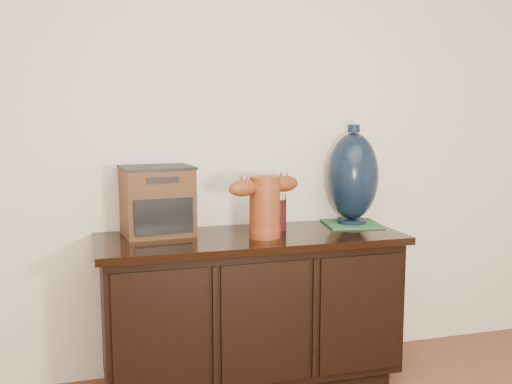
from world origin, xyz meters
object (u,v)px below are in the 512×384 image
object	(u,v)px
terracotta_vessel	(265,203)
spray_can	(280,212)
sideboard	(251,309)
tv_radio	(157,201)
lamp_base	(353,177)

from	to	relation	value
terracotta_vessel	spray_can	distance (m)	0.21
sideboard	spray_can	distance (m)	0.50
sideboard	spray_can	size ratio (longest dim) A/B	8.03
terracotta_vessel	tv_radio	xyz separation A→B (m)	(-0.47, 0.21, 0.00)
sideboard	lamp_base	distance (m)	0.86
sideboard	spray_can	xyz separation A→B (m)	(0.18, 0.08, 0.46)
lamp_base	spray_can	size ratio (longest dim) A/B	2.82
sideboard	lamp_base	size ratio (longest dim) A/B	2.84
lamp_base	spray_can	bearing A→B (deg)	-175.77
terracotta_vessel	spray_can	size ratio (longest dim) A/B	2.20
terracotta_vessel	spray_can	xyz separation A→B (m)	(0.13, 0.15, -0.07)
spray_can	tv_radio	bearing A→B (deg)	174.29
terracotta_vessel	lamp_base	distance (m)	0.57
lamp_base	spray_can	world-z (taller)	lamp_base
sideboard	tv_radio	xyz separation A→B (m)	(-0.42, 0.14, 0.53)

